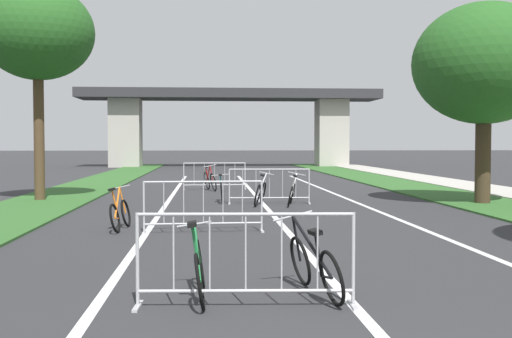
# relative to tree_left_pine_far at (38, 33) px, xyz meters

# --- Properties ---
(grass_verge_left) EXTENTS (2.68, 55.38, 0.05)m
(grass_verge_left) POSITION_rel_tree_left_pine_far_xyz_m (0.31, 5.02, -5.17)
(grass_verge_left) COLOR #2D5B26
(grass_verge_left) RESTS_ON ground
(grass_verge_right) EXTENTS (2.68, 55.38, 0.05)m
(grass_verge_right) POSITION_rel_tree_left_pine_far_xyz_m (13.42, 5.02, -5.17)
(grass_verge_right) COLOR #2D5B26
(grass_verge_right) RESTS_ON ground
(sidewalk_path_right) EXTENTS (2.34, 55.38, 0.08)m
(sidewalk_path_right) POSITION_rel_tree_left_pine_far_xyz_m (15.93, 5.02, -5.15)
(sidewalk_path_right) COLOR #ADA89E
(sidewalk_path_right) RESTS_ON ground
(lane_stripe_center) EXTENTS (0.14, 32.04, 0.01)m
(lane_stripe_center) POSITION_rel_tree_left_pine_far_xyz_m (6.87, -1.61, -5.19)
(lane_stripe_center) COLOR silver
(lane_stripe_center) RESTS_ON ground
(lane_stripe_right_lane) EXTENTS (0.14, 32.04, 0.01)m
(lane_stripe_right_lane) POSITION_rel_tree_left_pine_far_xyz_m (9.74, -1.61, -5.19)
(lane_stripe_right_lane) COLOR silver
(lane_stripe_right_lane) RESTS_ON ground
(lane_stripe_left_lane) EXTENTS (0.14, 32.04, 0.01)m
(lane_stripe_left_lane) POSITION_rel_tree_left_pine_far_xyz_m (4.00, -1.61, -5.19)
(lane_stripe_left_lane) COLOR silver
(lane_stripe_left_lane) RESTS_ON ground
(overpass_bridge) EXTENTS (22.66, 4.14, 5.84)m
(overpass_bridge) POSITION_rel_tree_left_pine_far_xyz_m (6.87, 28.14, -1.05)
(overpass_bridge) COLOR #2D2D30
(overpass_bridge) RESTS_ON ground
(tree_left_pine_far) EXTENTS (3.46, 3.46, 6.70)m
(tree_left_pine_far) POSITION_rel_tree_left_pine_far_xyz_m (0.00, 0.00, 0.00)
(tree_left_pine_far) COLOR #4C3823
(tree_left_pine_far) RESTS_ON ground
(tree_right_oak_mid) EXTENTS (4.17, 4.17, 5.92)m
(tree_right_oak_mid) POSITION_rel_tree_left_pine_far_xyz_m (13.32, -2.04, -1.08)
(tree_right_oak_mid) COLOR #3D2D1E
(tree_right_oak_mid) RESTS_ON ground
(crowd_barrier_nearest) EXTENTS (2.46, 0.58, 1.05)m
(crowd_barrier_nearest) POSITION_rel_tree_left_pine_far_xyz_m (5.66, -13.18, -4.67)
(crowd_barrier_nearest) COLOR #ADADB2
(crowd_barrier_nearest) RESTS_ON ground
(crowd_barrier_second) EXTENTS (2.45, 0.53, 1.05)m
(crowd_barrier_second) POSITION_rel_tree_left_pine_far_xyz_m (5.15, -7.30, -4.67)
(crowd_barrier_second) COLOR #ADADB2
(crowd_barrier_second) RESTS_ON ground
(crowd_barrier_third) EXTENTS (2.45, 0.53, 1.05)m
(crowd_barrier_third) POSITION_rel_tree_left_pine_far_xyz_m (7.06, -1.41, -4.67)
(crowd_barrier_third) COLOR #ADADB2
(crowd_barrier_third) RESTS_ON ground
(crowd_barrier_fourth) EXTENTS (2.45, 0.52, 1.05)m
(crowd_barrier_fourth) POSITION_rel_tree_left_pine_far_xyz_m (5.48, 4.48, -4.67)
(crowd_barrier_fourth) COLOR #ADADB2
(crowd_barrier_fourth) RESTS_ON ground
(bicycle_white_0) EXTENTS (0.71, 1.64, 0.96)m
(bicycle_white_0) POSITION_rel_tree_left_pine_far_xyz_m (7.66, -1.95, -4.83)
(bicycle_white_0) COLOR black
(bicycle_white_0) RESTS_ON ground
(bicycle_black_1) EXTENTS (0.71, 1.70, 0.96)m
(bicycle_black_1) POSITION_rel_tree_left_pine_far_xyz_m (6.50, -12.72, -4.83)
(bicycle_black_1) COLOR black
(bicycle_black_1) RESTS_ON ground
(bicycle_red_2) EXTENTS (0.59, 1.69, 1.02)m
(bicycle_red_2) POSITION_rel_tree_left_pine_far_xyz_m (5.30, 4.05, -4.81)
(bicycle_red_2) COLOR black
(bicycle_red_2) RESTS_ON ground
(bicycle_teal_3) EXTENTS (0.54, 1.62, 0.88)m
(bicycle_teal_3) POSITION_rel_tree_left_pine_far_xyz_m (5.64, -0.85, -4.84)
(bicycle_teal_3) COLOR black
(bicycle_teal_3) RESTS_ON ground
(bicycle_green_4) EXTENTS (0.43, 1.69, 0.94)m
(bicycle_green_4) POSITION_rel_tree_left_pine_far_xyz_m (5.14, -12.75, -4.83)
(bicycle_green_4) COLOR black
(bicycle_green_4) RESTS_ON ground
(bicycle_silver_5) EXTENTS (0.71, 1.63, 0.97)m
(bicycle_silver_5) POSITION_rel_tree_left_pine_far_xyz_m (6.76, -1.85, -4.83)
(bicycle_silver_5) COLOR black
(bicycle_silver_5) RESTS_ON ground
(bicycle_orange_6) EXTENTS (0.46, 1.57, 0.92)m
(bicycle_orange_6) POSITION_rel_tree_left_pine_far_xyz_m (3.41, -6.80, -4.85)
(bicycle_orange_6) COLOR black
(bicycle_orange_6) RESTS_ON ground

